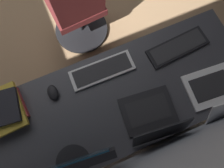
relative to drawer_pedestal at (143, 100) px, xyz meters
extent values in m
cube|color=#38383D|center=(0.24, -0.03, 0.37)|extent=(1.81, 0.66, 0.03)
cylinder|color=silver|center=(-0.60, -0.30, 0.00)|extent=(0.05, 0.05, 0.70)
cylinder|color=silver|center=(1.09, -0.30, 0.00)|extent=(0.05, 0.05, 0.70)
cylinder|color=silver|center=(-0.60, 0.24, 0.00)|extent=(0.05, 0.05, 0.70)
cube|color=#38383D|center=(0.00, 0.00, 0.00)|extent=(0.40, 0.50, 0.69)
cube|color=silver|center=(0.00, -0.25, 0.00)|extent=(0.37, 0.01, 0.61)
cylinder|color=black|center=(0.61, 0.21, 0.39)|extent=(0.20, 0.20, 0.01)
cylinder|color=black|center=(0.61, 0.21, 0.44)|extent=(0.04, 0.04, 0.10)
cube|color=navy|center=(0.61, 0.19, 0.65)|extent=(0.47, 0.05, 0.27)
cube|color=black|center=(0.08, 0.11, 0.39)|extent=(0.35, 0.27, 0.01)
cube|color=#262628|center=(0.08, 0.11, 0.40)|extent=(0.27, 0.18, 0.00)
cube|color=black|center=(0.10, 0.26, 0.51)|extent=(0.33, 0.10, 0.22)
cube|color=navy|center=(0.10, 0.26, 0.51)|extent=(0.29, 0.08, 0.19)
cube|color=white|center=(-0.35, 0.13, 0.39)|extent=(0.33, 0.26, 0.01)
cube|color=#262628|center=(-0.35, 0.13, 0.40)|extent=(0.26, 0.17, 0.00)
cube|color=silver|center=(0.24, -0.24, 0.39)|extent=(0.42, 0.15, 0.02)
cube|color=#2D2D30|center=(0.24, -0.24, 0.40)|extent=(0.38, 0.12, 0.00)
cube|color=black|center=(-0.29, -0.19, 0.39)|extent=(0.43, 0.17, 0.02)
cube|color=#2D2D30|center=(-0.29, -0.19, 0.40)|extent=(0.38, 0.14, 0.00)
ellipsoid|color=black|center=(0.58, -0.22, 0.40)|extent=(0.06, 0.10, 0.03)
cube|color=#B2383D|center=(0.87, -0.23, 0.40)|extent=(0.21, 0.22, 0.03)
cube|color=gold|center=(0.88, -0.23, 0.43)|extent=(0.22, 0.29, 0.03)
cube|color=maroon|center=(0.20, -1.00, 0.11)|extent=(0.47, 0.45, 0.07)
cube|color=maroon|center=(0.19, -0.79, 0.40)|extent=(0.40, 0.16, 0.50)
cylinder|color=black|center=(0.20, -1.00, -0.10)|extent=(0.05, 0.05, 0.37)
cylinder|color=black|center=(0.20, -1.00, -0.31)|extent=(0.56, 0.56, 0.03)
camera|label=1|loc=(0.35, 0.17, 1.62)|focal=32.01mm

